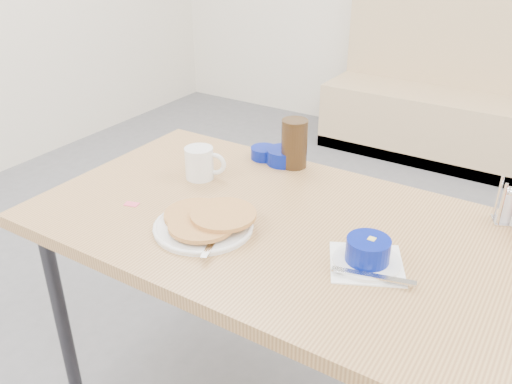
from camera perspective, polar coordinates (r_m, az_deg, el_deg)
The scene contains 9 objects.
booth_bench at distance 3.89m, azimuth 21.77°, elevation 8.07°, with size 1.90×0.56×1.22m.
dining_table at distance 1.53m, azimuth 2.64°, elevation -5.14°, with size 1.40×0.80×0.76m.
pancake_plate at distance 1.47m, azimuth -5.36°, elevation -3.17°, with size 0.27×0.27×0.05m.
coffee_mug at distance 1.73m, azimuth -5.85°, elevation 3.09°, with size 0.13×0.09×0.10m.
grits_setting at distance 1.34m, azimuth 11.67°, elevation -6.40°, with size 0.25×0.23×0.07m.
creamer_bowl at distance 1.84m, azimuth 2.86°, elevation 3.76°, with size 0.11×0.11×0.05m.
butter_bowl at distance 1.87m, azimuth 0.83°, elevation 4.13°, with size 0.09×0.09×0.04m.
amber_tumbler at distance 1.80m, azimuth 4.05°, elevation 5.13°, with size 0.09×0.09×0.16m, color #301F0F.
sugar_wrapper at distance 1.62m, azimuth -12.97°, elevation -1.25°, with size 0.04×0.03×0.00m, color #FF5476.
Camera 1 is at (0.63, -0.87, 1.53)m, focal length 38.00 mm.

